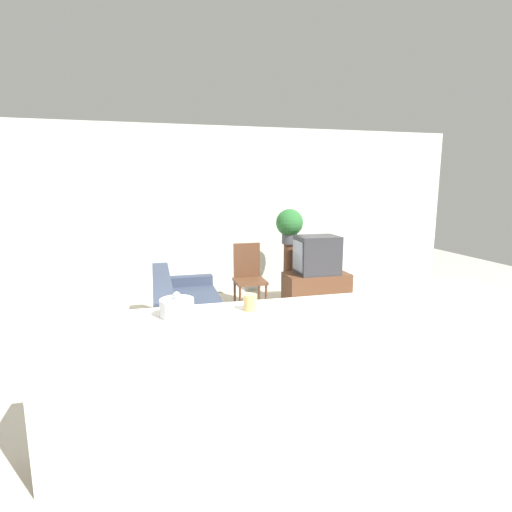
% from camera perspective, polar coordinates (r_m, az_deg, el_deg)
% --- Properties ---
extents(ground_plane, '(14.00, 14.00, 0.00)m').
position_cam_1_polar(ground_plane, '(3.57, -1.74, -20.00)').
color(ground_plane, beige).
extents(wall_back, '(9.00, 0.06, 2.70)m').
position_cam_1_polar(wall_back, '(6.49, -8.63, 6.17)').
color(wall_back, silver).
rests_on(wall_back, ground_plane).
extents(couch, '(0.80, 1.94, 0.74)m').
position_cam_1_polar(couch, '(4.79, -9.94, -8.53)').
color(couch, '#384256').
rests_on(couch, ground_plane).
extents(tv_stand, '(0.92, 0.48, 0.52)m').
position_cam_1_polar(tv_stand, '(5.91, 8.60, -4.95)').
color(tv_stand, brown).
rests_on(tv_stand, ground_plane).
extents(television, '(0.60, 0.45, 0.55)m').
position_cam_1_polar(television, '(5.79, 8.68, 0.17)').
color(television, '#333338').
rests_on(television, tv_stand).
extents(wooden_chair, '(0.44, 0.44, 0.94)m').
position_cam_1_polar(wooden_chair, '(5.88, -1.06, -2.55)').
color(wooden_chair, brown).
rests_on(wooden_chair, ground_plane).
extents(plant_stand, '(0.17, 0.17, 0.90)m').
position_cam_1_polar(plant_stand, '(6.23, 4.71, -2.30)').
color(plant_stand, brown).
rests_on(plant_stand, ground_plane).
extents(potted_plant, '(0.41, 0.41, 0.53)m').
position_cam_1_polar(potted_plant, '(6.12, 4.81, 4.54)').
color(potted_plant, '#4C4C51').
rests_on(potted_plant, plant_stand).
extents(foreground_counter, '(2.82, 0.44, 0.97)m').
position_cam_1_polar(foreground_counter, '(2.90, 0.60, -16.77)').
color(foreground_counter, silver).
rests_on(foreground_counter, ground_plane).
extents(decorative_bowl, '(0.22, 0.22, 0.16)m').
position_cam_1_polar(decorative_bowl, '(2.61, -11.23, -7.20)').
color(decorative_bowl, silver).
rests_on(decorative_bowl, foreground_counter).
extents(candle_jar, '(0.09, 0.09, 0.11)m').
position_cam_1_polar(candle_jar, '(2.68, -0.85, -6.65)').
color(candle_jar, tan).
rests_on(candle_jar, foreground_counter).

